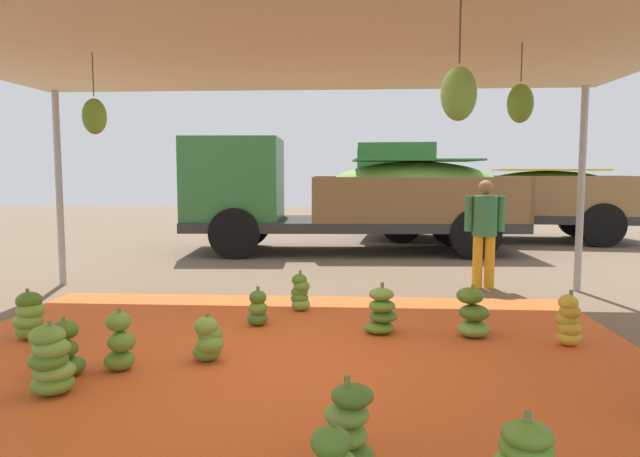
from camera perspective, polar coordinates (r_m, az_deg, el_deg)
ground_plane at (r=8.38m, az=-0.87°, el=-6.17°), size 40.00×40.00×0.00m
tarp_orange at (r=5.49m, az=-3.41°, el=-12.48°), size 6.74×5.31×0.01m
tent_canopy at (r=5.27m, az=-3.62°, el=18.23°), size 8.00×7.00×2.95m
banana_bunch_0 at (r=7.21m, az=-1.94°, el=-6.32°), size 0.33×0.34×0.49m
banana_bunch_1 at (r=5.37m, az=-18.90°, el=-10.54°), size 0.36×0.36×0.54m
banana_bunch_4 at (r=6.29m, az=14.65°, el=-8.09°), size 0.44×0.44×0.54m
banana_bunch_5 at (r=6.68m, az=-26.41°, el=-7.73°), size 0.39×0.40×0.52m
banana_bunch_7 at (r=6.22m, az=5.99°, el=-8.13°), size 0.45×0.47×0.55m
banana_bunch_8 at (r=5.42m, az=-10.82°, el=-10.64°), size 0.35×0.35×0.44m
banana_bunch_9 at (r=6.28m, az=23.05°, el=-8.32°), size 0.32×0.34×0.55m
banana_bunch_10 at (r=3.56m, az=2.72°, el=-18.85°), size 0.39×0.37×0.54m
banana_bunch_11 at (r=5.02m, az=-24.71°, el=-11.72°), size 0.45×0.44×0.57m
banana_bunch_12 at (r=6.55m, az=-6.08°, el=-7.81°), size 0.32×0.33×0.43m
banana_bunch_13 at (r=5.42m, az=-23.61°, el=-10.84°), size 0.37×0.41×0.49m
cargo_truck_main at (r=12.40m, az=2.27°, el=3.40°), size 7.02×2.59×2.40m
cargo_truck_far at (r=15.21m, az=15.52°, el=3.44°), size 6.83×2.97×2.40m
worker_0 at (r=8.86m, az=15.72°, el=0.29°), size 0.58×0.35×1.58m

